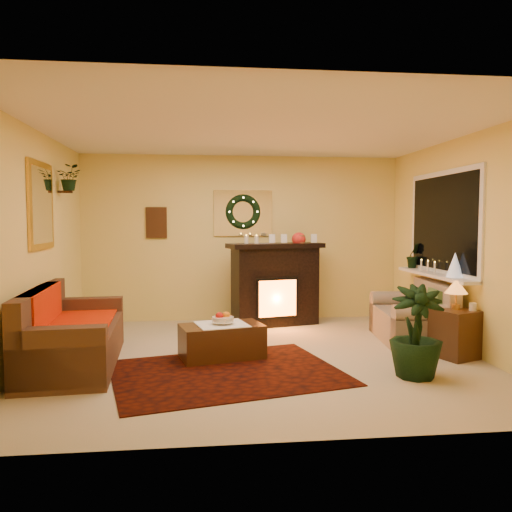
{
  "coord_description": "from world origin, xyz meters",
  "views": [
    {
      "loc": [
        -0.67,
        -5.65,
        1.57
      ],
      "look_at": [
        0.0,
        0.35,
        1.15
      ],
      "focal_mm": 35.0,
      "sensor_mm": 36.0,
      "label": 1
    }
  ],
  "objects": [
    {
      "name": "floor",
      "position": [
        0.0,
        0.0,
        0.0
      ],
      "size": [
        5.0,
        5.0,
        0.0
      ],
      "primitive_type": "plane",
      "color": "beige",
      "rests_on": "ground"
    },
    {
      "name": "ceiling",
      "position": [
        0.0,
        0.0,
        2.6
      ],
      "size": [
        5.0,
        5.0,
        0.0
      ],
      "primitive_type": "plane",
      "color": "white",
      "rests_on": "ground"
    },
    {
      "name": "wall_back",
      "position": [
        0.0,
        2.25,
        1.3
      ],
      "size": [
        5.0,
        5.0,
        0.0
      ],
      "primitive_type": "plane",
      "color": "#EFD88C",
      "rests_on": "ground"
    },
    {
      "name": "wall_front",
      "position": [
        0.0,
        -2.25,
        1.3
      ],
      "size": [
        5.0,
        5.0,
        0.0
      ],
      "primitive_type": "plane",
      "color": "#EFD88C",
      "rests_on": "ground"
    },
    {
      "name": "wall_left",
      "position": [
        -2.5,
        0.0,
        1.3
      ],
      "size": [
        4.5,
        4.5,
        0.0
      ],
      "primitive_type": "plane",
      "color": "#EFD88C",
      "rests_on": "ground"
    },
    {
      "name": "wall_right",
      "position": [
        2.5,
        0.0,
        1.3
      ],
      "size": [
        4.5,
        4.5,
        0.0
      ],
      "primitive_type": "plane",
      "color": "#EFD88C",
      "rests_on": "ground"
    },
    {
      "name": "area_rug",
      "position": [
        -0.41,
        -0.58,
        0.01
      ],
      "size": [
        2.63,
        2.2,
        0.01
      ],
      "primitive_type": "cube",
      "rotation": [
        0.0,
        0.0,
        0.23
      ],
      "color": "#400F0B",
      "rests_on": "floor"
    },
    {
      "name": "sofa",
      "position": [
        -2.04,
        -0.1,
        0.43
      ],
      "size": [
        1.01,
        2.04,
        0.85
      ],
      "primitive_type": "cube",
      "rotation": [
        0.0,
        0.0,
        0.07
      ],
      "color": "brown",
      "rests_on": "floor"
    },
    {
      "name": "red_throw",
      "position": [
        -2.08,
        0.08,
        0.46
      ],
      "size": [
        0.79,
        1.29,
        0.02
      ],
      "primitive_type": "cube",
      "color": "red",
      "rests_on": "sofa"
    },
    {
      "name": "fireplace",
      "position": [
        0.45,
        1.75,
        0.55
      ],
      "size": [
        1.34,
        0.7,
        1.17
      ],
      "primitive_type": "cube",
      "rotation": [
        0.0,
        0.0,
        0.24
      ],
      "color": "black",
      "rests_on": "floor"
    },
    {
      "name": "poinsettia",
      "position": [
        0.81,
        1.75,
        1.3
      ],
      "size": [
        0.21,
        0.21,
        0.21
      ],
      "primitive_type": "sphere",
      "color": "red",
      "rests_on": "fireplace"
    },
    {
      "name": "mantel_candle_a",
      "position": [
        0.01,
        1.72,
        1.26
      ],
      "size": [
        0.06,
        0.06,
        0.19
      ],
      "primitive_type": "cylinder",
      "color": "white",
      "rests_on": "fireplace"
    },
    {
      "name": "mantel_candle_b",
      "position": [
        0.16,
        1.73,
        1.26
      ],
      "size": [
        0.06,
        0.06,
        0.19
      ],
      "primitive_type": "cylinder",
      "color": "white",
      "rests_on": "fireplace"
    },
    {
      "name": "mantel_mirror",
      "position": [
        0.0,
        2.23,
        1.7
      ],
      "size": [
        0.92,
        0.02,
        0.72
      ],
      "primitive_type": "cube",
      "color": "white",
      "rests_on": "wall_back"
    },
    {
      "name": "wreath",
      "position": [
        0.0,
        2.19,
        1.72
      ],
      "size": [
        0.55,
        0.11,
        0.55
      ],
      "primitive_type": "torus",
      "rotation": [
        1.57,
        0.0,
        0.0
      ],
      "color": "#194719",
      "rests_on": "wall_back"
    },
    {
      "name": "wall_art",
      "position": [
        -1.35,
        2.23,
        1.55
      ],
      "size": [
        0.32,
        0.03,
        0.48
      ],
      "primitive_type": "cube",
      "color": "#381E11",
      "rests_on": "wall_back"
    },
    {
      "name": "gold_mirror",
      "position": [
        -2.48,
        0.3,
        1.75
      ],
      "size": [
        0.03,
        0.84,
        1.0
      ],
      "primitive_type": "cube",
      "color": "gold",
      "rests_on": "wall_left"
    },
    {
      "name": "hanging_plant",
      "position": [
        -2.34,
        1.05,
        1.97
      ],
      "size": [
        0.33,
        0.28,
        0.36
      ],
      "primitive_type": "imported",
      "color": "#194719",
      "rests_on": "wall_left"
    },
    {
      "name": "loveseat",
      "position": [
        2.06,
        0.53,
        0.42
      ],
      "size": [
        0.92,
        1.42,
        0.78
      ],
      "primitive_type": "cube",
      "rotation": [
        0.0,
        0.0,
        -0.11
      ],
      "color": "#A09386",
      "rests_on": "floor"
    },
    {
      "name": "window_frame",
      "position": [
        2.48,
        0.55,
        1.55
      ],
      "size": [
        0.03,
        1.86,
        1.36
      ],
      "primitive_type": "cube",
      "color": "white",
      "rests_on": "wall_right"
    },
    {
      "name": "window_glass",
      "position": [
        2.47,
        0.55,
        1.55
      ],
      "size": [
        0.02,
        1.7,
        1.22
      ],
      "primitive_type": "cube",
      "color": "black",
      "rests_on": "wall_right"
    },
    {
      "name": "window_sill",
      "position": [
        2.38,
        0.55,
        0.87
      ],
      "size": [
        0.22,
        1.86,
        0.04
      ],
      "primitive_type": "cube",
      "color": "white",
      "rests_on": "wall_right"
    },
    {
      "name": "mini_tree",
      "position": [
        2.41,
        0.09,
        1.04
      ],
      "size": [
        0.21,
        0.21,
        0.31
      ],
      "primitive_type": "cone",
      "color": "silver",
      "rests_on": "window_sill"
    },
    {
      "name": "sill_plant",
      "position": [
        2.42,
        1.29,
        1.08
      ],
      "size": [
        0.26,
        0.21,
        0.48
      ],
      "primitive_type": "imported",
      "color": "#184516",
      "rests_on": "window_sill"
    },
    {
      "name": "side_table_round",
      "position": [
        0.69,
        1.87,
        0.33
      ],
      "size": [
        0.47,
        0.47,
        0.61
      ],
      "primitive_type": "cylinder",
      "rotation": [
        0.0,
        0.0,
        -0.01
      ],
      "color": "#541F11",
      "rests_on": "floor"
    },
    {
      "name": "lamp_cream",
      "position": [
        0.69,
        1.83,
        0.88
      ],
      "size": [
        0.32,
        0.32,
        0.49
      ],
      "primitive_type": "cone",
      "color": "#FFE4C1",
      "rests_on": "side_table_round"
    },
    {
      "name": "end_table_square",
      "position": [
        2.26,
        -0.26,
        0.27
      ],
      "size": [
        0.58,
        0.58,
        0.55
      ],
      "primitive_type": "cube",
      "rotation": [
        0.0,
        0.0,
        0.36
      ],
      "color": "#3B2415",
      "rests_on": "floor"
    },
    {
      "name": "lamp_tiffany",
      "position": [
        2.26,
        -0.24,
        0.74
      ],
      "size": [
        0.26,
        0.26,
        0.37
      ],
      "primitive_type": "cone",
      "color": "#FD9239",
      "rests_on": "end_table_square"
    },
    {
      "name": "coffee_table",
      "position": [
        -0.43,
        -0.01,
        0.21
      ],
      "size": [
        1.02,
        0.71,
        0.39
      ],
      "primitive_type": "cube",
      "rotation": [
        0.0,
        0.0,
        0.24
      ],
      "color": "#431C0F",
      "rests_on": "floor"
    },
    {
      "name": "fruit_bowl",
      "position": [
        -0.42,
        -0.01,
        0.45
      ],
      "size": [
        0.25,
        0.25,
        0.06
      ],
      "primitive_type": "cylinder",
      "color": "silver",
      "rests_on": "coffee_table"
    },
    {
      "name": "floor_palm",
      "position": [
        1.48,
        -0.92,
        0.45
      ],
      "size": [
        1.79,
        1.79,
        2.79
      ],
      "primitive_type": "imported",
      "rotation": [
        0.0,
        0.0,
        -0.16
      ],
      "color": "#18461A",
      "rests_on": "floor"
    }
  ]
}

